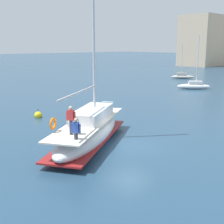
{
  "coord_description": "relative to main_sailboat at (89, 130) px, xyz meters",
  "views": [
    {
      "loc": [
        12.52,
        -13.16,
        6.21
      ],
      "look_at": [
        -1.9,
        0.25,
        1.8
      ],
      "focal_mm": 48.04,
      "sensor_mm": 36.0,
      "label": 1
    }
  ],
  "objects": [
    {
      "name": "ground_plane",
      "position": [
        1.95,
        1.69,
        -0.92
      ],
      "size": [
        400.0,
        400.0,
        0.0
      ],
      "primitive_type": "plane",
      "color": "navy"
    },
    {
      "name": "main_sailboat",
      "position": [
        0.0,
        0.0,
        0.0
      ],
      "size": [
        7.17,
        9.39,
        13.95
      ],
      "color": "silver",
      "rests_on": "ground"
    },
    {
      "name": "moored_sloop_far",
      "position": [
        -8.94,
        26.43,
        -0.38
      ],
      "size": [
        4.27,
        4.0,
        7.49
      ],
      "color": "white",
      "rests_on": "ground"
    },
    {
      "name": "moored_catamaran",
      "position": [
        -17.92,
        36.82,
        -0.43
      ],
      "size": [
        3.92,
        3.53,
        6.56
      ],
      "color": "#B7B2A8",
      "rests_on": "ground"
    },
    {
      "name": "mooring_buoy",
      "position": [
        -8.65,
        1.17,
        -0.72
      ],
      "size": [
        0.67,
        0.67,
        0.93
      ],
      "color": "yellow",
      "rests_on": "ground"
    }
  ]
}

